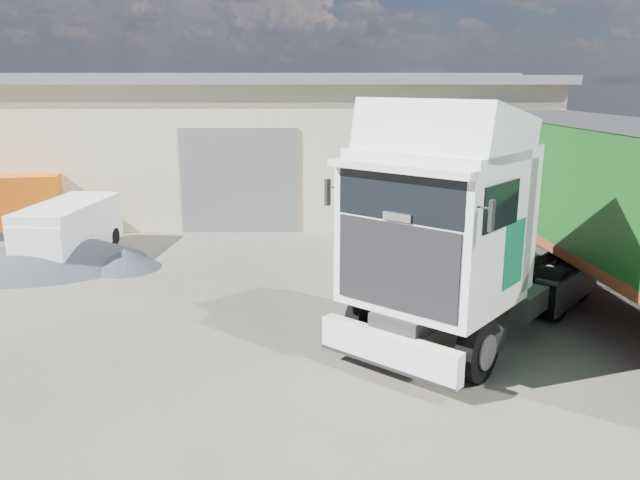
{
  "coord_description": "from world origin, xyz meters",
  "views": [
    {
      "loc": [
        0.55,
        -11.15,
        5.14
      ],
      "look_at": [
        0.69,
        3.0,
        1.5
      ],
      "focal_mm": 35.0,
      "sensor_mm": 36.0,
      "label": 1
    }
  ],
  "objects_px": {
    "tractor_unit": "(457,243)",
    "orange_skip": "(17,208)",
    "box_trailer": "(616,195)",
    "panel_van": "(67,230)"
  },
  "relations": [
    {
      "from": "tractor_unit",
      "to": "orange_skip",
      "type": "distance_m",
      "value": 15.91
    },
    {
      "from": "orange_skip",
      "to": "box_trailer",
      "type": "bearing_deg",
      "value": -32.87
    },
    {
      "from": "panel_van",
      "to": "box_trailer",
      "type": "bearing_deg",
      "value": -9.28
    },
    {
      "from": "box_trailer",
      "to": "orange_skip",
      "type": "bearing_deg",
      "value": 153.68
    },
    {
      "from": "panel_van",
      "to": "orange_skip",
      "type": "distance_m",
      "value": 4.1
    },
    {
      "from": "box_trailer",
      "to": "panel_van",
      "type": "relative_size",
      "value": 3.13
    },
    {
      "from": "tractor_unit",
      "to": "box_trailer",
      "type": "distance_m",
      "value": 4.77
    },
    {
      "from": "panel_van",
      "to": "orange_skip",
      "type": "height_order",
      "value": "orange_skip"
    },
    {
      "from": "tractor_unit",
      "to": "panel_van",
      "type": "bearing_deg",
      "value": -171.19
    },
    {
      "from": "panel_van",
      "to": "orange_skip",
      "type": "xyz_separation_m",
      "value": [
        -2.83,
        2.97,
        0.07
      ]
    }
  ]
}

